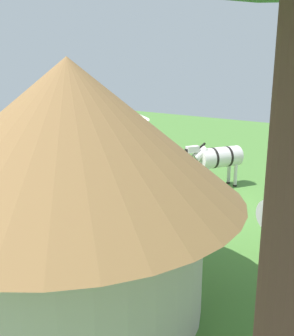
{
  "coord_description": "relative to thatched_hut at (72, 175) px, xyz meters",
  "views": [
    {
      "loc": [
        -5.91,
        8.47,
        3.69
      ],
      "look_at": [
        0.88,
        0.44,
        1.0
      ],
      "focal_mm": 41.31,
      "sensor_mm": 36.0,
      "label": 1
    }
  ],
  "objects": [
    {
      "name": "brick_patio_kerb",
      "position": [
        5.75,
        -7.6,
        -2.14
      ],
      "size": [
        0.99,
        2.81,
        0.08
      ],
      "primitive_type": "cube",
      "rotation": [
        0.0,
        0.0,
        1.34
      ],
      "color": "#AA6046",
      "rests_on": "ground_plane"
    },
    {
      "name": "guest_behind_table",
      "position": [
        2.5,
        -2.46,
        -1.14
      ],
      "size": [
        0.6,
        0.31,
        1.72
      ],
      "rotation": [
        0.0,
        0.0,
        3.35
      ],
      "color": "black",
      "rests_on": "ground_plane"
    },
    {
      "name": "striped_lounge_chair",
      "position": [
        0.48,
        -4.95,
        -1.92
      ],
      "size": [
        0.59,
        0.82,
        0.66
      ],
      "rotation": [
        0.0,
        0.0,
        3.19
      ],
      "color": "#3C976E",
      "rests_on": "ground_plane"
    },
    {
      "name": "thatched_hut",
      "position": [
        0.0,
        0.0,
        0.0
      ],
      "size": [
        5.11,
        5.11,
        3.87
      ],
      "rotation": [
        0.0,
        0.0,
        4.12
      ],
      "color": "beige",
      "rests_on": "ground_plane"
    },
    {
      "name": "patio_chair_west_end",
      "position": [
        3.3,
        -4.66,
        -1.66
      ],
      "size": [
        0.6,
        0.6,
        0.9
      ],
      "rotation": [
        0.0,
        0.0,
        -0.65
      ],
      "color": "silver",
      "rests_on": "ground_plane"
    },
    {
      "name": "patio_chair_east_end",
      "position": [
        5.05,
        -4.31,
        -1.66
      ],
      "size": [
        0.58,
        0.59,
        0.9
      ],
      "rotation": [
        0.0,
        0.0,
        1.05
      ],
      "color": "silver",
      "rests_on": "ground_plane"
    },
    {
      "name": "guest_beside_umbrella",
      "position": [
        5.15,
        -4.91,
        -1.23
      ],
      "size": [
        0.53,
        0.35,
        1.57
      ],
      "rotation": [
        0.0,
        0.0,
        0.4
      ],
      "color": "black",
      "rests_on": "ground_plane"
    },
    {
      "name": "patio_chair_near_lawn",
      "position": [
        4.69,
        -2.72,
        -1.66
      ],
      "size": [
        0.6,
        0.6,
        0.9
      ],
      "rotation": [
        0.0,
        0.0,
        -3.74
      ],
      "color": "white",
      "rests_on": "ground_plane"
    },
    {
      "name": "ground_plane",
      "position": [
        1.51,
        -4.98,
        -2.18
      ],
      "size": [
        36.0,
        36.0,
        0.0
      ],
      "primitive_type": "plane",
      "color": "#4E8337"
    },
    {
      "name": "zebra_nearest_camera",
      "position": [
        4.38,
        -6.86,
        -1.15
      ],
      "size": [
        1.36,
        2.12,
        1.56
      ],
      "rotation": [
        0.0,
        0.0,
        0.47
      ],
      "color": "silver",
      "rests_on": "ground_plane"
    },
    {
      "name": "shade_umbrella",
      "position": [
        4.02,
        -3.71,
        0.54
      ],
      "size": [
        3.71,
        3.71,
        3.14
      ],
      "color": "#3F3C1D",
      "rests_on": "ground_plane"
    },
    {
      "name": "patio_chair_near_hut",
      "position": [
        3.05,
        -3.01,
        -1.66
      ],
      "size": [
        0.6,
        0.6,
        0.9
      ],
      "rotation": [
        0.0,
        0.0,
        -2.2
      ],
      "color": "white",
      "rests_on": "ground_plane"
    },
    {
      "name": "patio_dining_table",
      "position": [
        4.02,
        -3.71,
        -1.52
      ],
      "size": [
        1.39,
        1.06,
        0.74
      ],
      "rotation": [
        0.0,
        0.0,
        -0.08
      ],
      "color": "silver",
      "rests_on": "ground_plane"
    },
    {
      "name": "zebra_by_umbrella",
      "position": [
        1.59,
        -7.06,
        -1.21
      ],
      "size": [
        1.19,
        1.95,
        1.5
      ],
      "rotation": [
        0.0,
        0.0,
        5.85
      ],
      "color": "silver",
      "rests_on": "ground_plane"
    }
  ]
}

